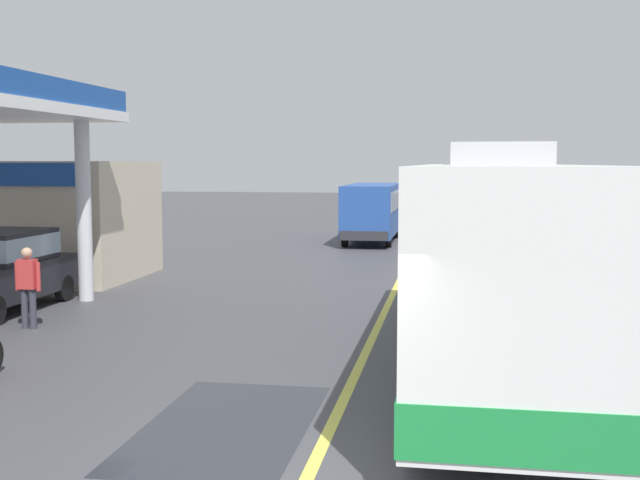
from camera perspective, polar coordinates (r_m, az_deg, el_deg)
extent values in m
plane|color=#424247|center=(27.92, 6.48, -1.34)|extent=(120.00, 120.00, 0.00)
cube|color=#D8CC4C|center=(22.98, 5.79, -2.82)|extent=(0.16, 50.00, 0.01)
cube|color=#26282D|center=(10.46, -6.70, -13.15)|extent=(2.08, 3.79, 0.01)
cube|color=white|center=(13.03, 12.81, -1.08)|extent=(2.50, 11.00, 2.90)
cube|color=#1E8C3F|center=(13.20, 12.71, -5.83)|extent=(2.54, 11.04, 0.56)
cube|color=#8C9EAD|center=(7.58, 15.15, -1.69)|extent=(2.30, 0.10, 1.40)
cube|color=#8C9EAD|center=(12.97, 7.25, 0.98)|extent=(0.06, 9.35, 1.10)
cube|color=#8C9EAD|center=(13.12, 18.40, 0.79)|extent=(0.06, 9.35, 1.10)
cube|color=white|center=(7.53, 15.28, 3.61)|extent=(1.75, 0.08, 0.32)
cube|color=#B2B2B7|center=(13.94, 12.73, 6.06)|extent=(1.60, 2.80, 0.36)
cylinder|color=black|center=(9.47, 7.15, -12.02)|extent=(0.30, 1.00, 1.00)
cylinder|color=black|center=(9.64, 20.62, -12.02)|extent=(0.30, 1.00, 1.00)
cylinder|color=black|center=(16.48, 8.25, -4.45)|extent=(0.30, 1.00, 1.00)
cylinder|color=black|center=(16.58, 15.89, -4.55)|extent=(0.30, 1.00, 1.00)
cylinder|color=silver|center=(19.96, -16.69, 2.33)|extent=(0.36, 0.36, 4.60)
cube|color=beige|center=(24.82, -20.74, 1.41)|extent=(7.00, 4.40, 3.40)
cube|color=black|center=(19.25, -22.07, -2.69)|extent=(1.70, 4.20, 0.80)
cube|color=black|center=(19.33, -21.84, -0.41)|extent=(1.50, 2.31, 0.70)
cube|color=#8C9EAD|center=(19.33, -21.84, -0.41)|extent=(1.53, 2.35, 0.49)
cylinder|color=black|center=(20.96, -21.62, -3.13)|extent=(0.20, 0.64, 0.64)
cylinder|color=black|center=(20.23, -17.98, -3.31)|extent=(0.20, 0.64, 0.64)
cube|color=#264C9E|center=(33.49, 3.77, 2.23)|extent=(2.00, 6.00, 2.10)
cube|color=#8C9EAD|center=(33.47, 3.78, 2.91)|extent=(2.04, 5.10, 0.80)
cube|color=#2D2D33|center=(30.53, 3.18, 0.30)|extent=(1.90, 0.16, 0.36)
cylinder|color=black|center=(31.69, 1.81, 0.21)|extent=(0.22, 0.76, 0.76)
cylinder|color=black|center=(31.50, 4.98, 0.16)|extent=(0.22, 0.76, 0.76)
cylinder|color=black|center=(35.64, 2.68, 0.81)|extent=(0.22, 0.76, 0.76)
cylinder|color=black|center=(35.47, 5.51, 0.76)|extent=(0.22, 0.76, 0.76)
cylinder|color=#33333F|center=(17.16, -20.54, -4.65)|extent=(0.14, 0.14, 0.82)
cylinder|color=#33333F|center=(17.07, -20.02, -4.69)|extent=(0.14, 0.14, 0.82)
cube|color=#BF3333|center=(17.01, -20.36, -2.32)|extent=(0.36, 0.22, 0.60)
sphere|color=tan|center=(16.96, -20.41, -0.88)|extent=(0.22, 0.22, 0.22)
cylinder|color=#BF3333|center=(17.13, -21.02, -2.45)|extent=(0.09, 0.09, 0.58)
cylinder|color=#BF3333|center=(16.90, -19.68, -2.51)|extent=(0.09, 0.09, 0.58)
cube|color=black|center=(27.59, 10.81, 0.02)|extent=(1.70, 4.20, 0.80)
cube|color=black|center=(27.73, 10.83, 1.60)|extent=(1.50, 2.31, 0.70)
cube|color=#8C9EAD|center=(27.73, 10.83, 1.60)|extent=(1.53, 2.35, 0.49)
cylinder|color=black|center=(26.14, 9.22, -1.14)|extent=(0.20, 0.64, 0.64)
cylinder|color=black|center=(26.17, 12.50, -1.20)|extent=(0.20, 0.64, 0.64)
cylinder|color=black|center=(29.12, 9.26, -0.46)|extent=(0.20, 0.64, 0.64)
cylinder|color=black|center=(29.15, 12.21, -0.51)|extent=(0.20, 0.64, 0.64)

